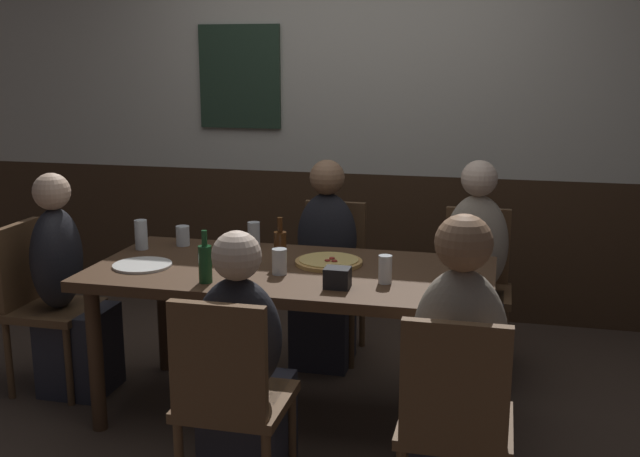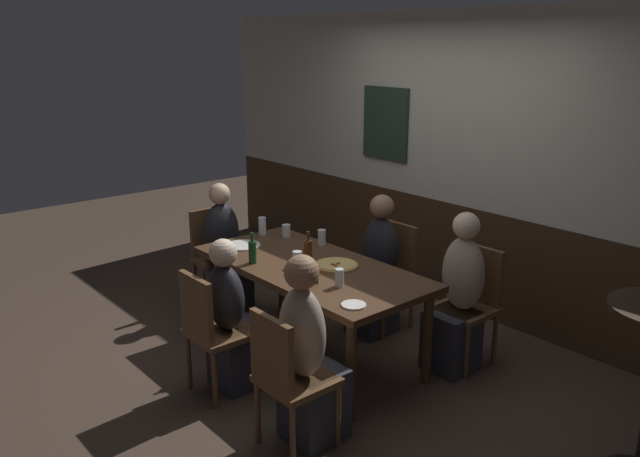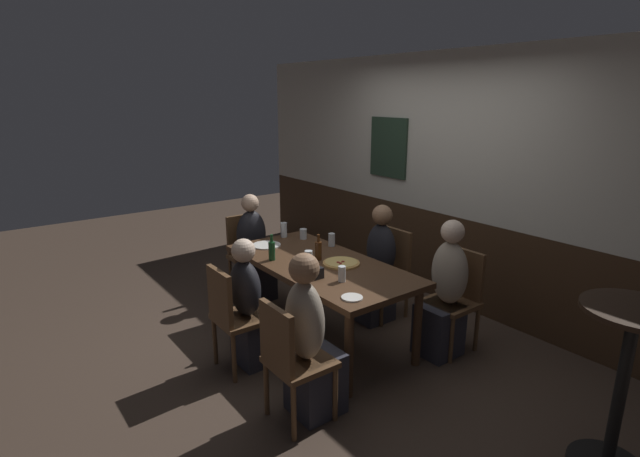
# 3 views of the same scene
# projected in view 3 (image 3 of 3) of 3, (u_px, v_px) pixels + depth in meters

# --- Properties ---
(ground_plane) EXTENTS (12.00, 12.00, 0.00)m
(ground_plane) POSITION_uv_depth(u_px,v_px,m) (320.00, 338.00, 4.46)
(ground_plane) COLOR #423328
(wall_back) EXTENTS (6.40, 0.13, 2.60)m
(wall_back) POSITION_uv_depth(u_px,v_px,m) (445.00, 180.00, 5.07)
(wall_back) COLOR #3D2819
(wall_back) RESTS_ON ground_plane
(dining_table) EXTENTS (1.88, 0.89, 0.74)m
(dining_table) POSITION_uv_depth(u_px,v_px,m) (320.00, 270.00, 4.28)
(dining_table) COLOR #472D1C
(dining_table) RESTS_ON ground_plane
(chair_mid_far) EXTENTS (0.40, 0.40, 0.88)m
(chair_mid_far) POSITION_uv_depth(u_px,v_px,m) (389.00, 268.00, 4.83)
(chair_mid_far) COLOR brown
(chair_mid_far) RESTS_ON ground_plane
(chair_head_west) EXTENTS (0.40, 0.40, 0.88)m
(chair_head_west) POSITION_uv_depth(u_px,v_px,m) (247.00, 250.00, 5.37)
(chair_head_west) COLOR brown
(chair_head_west) RESTS_ON ground_plane
(chair_right_far) EXTENTS (0.40, 0.40, 0.88)m
(chair_right_far) POSITION_uv_depth(u_px,v_px,m) (456.00, 294.00, 4.19)
(chair_right_far) COLOR brown
(chair_right_far) RESTS_ON ground_plane
(chair_mid_near) EXTENTS (0.40, 0.40, 0.88)m
(chair_mid_near) POSITION_uv_depth(u_px,v_px,m) (233.00, 313.00, 3.83)
(chair_mid_near) COLOR brown
(chair_mid_near) RESTS_ON ground_plane
(chair_right_near) EXTENTS (0.40, 0.40, 0.88)m
(chair_right_near) POSITION_uv_depth(u_px,v_px,m) (291.00, 357.00, 3.19)
(chair_right_near) COLOR brown
(chair_right_near) RESTS_ON ground_plane
(person_mid_far) EXTENTS (0.34, 0.37, 1.16)m
(person_mid_far) POSITION_uv_depth(u_px,v_px,m) (377.00, 272.00, 4.73)
(person_mid_far) COLOR #2D2D38
(person_mid_far) RESTS_ON ground_plane
(person_head_west) EXTENTS (0.37, 0.34, 1.15)m
(person_head_west) POSITION_uv_depth(u_px,v_px,m) (254.00, 255.00, 5.25)
(person_head_west) COLOR #2D2D38
(person_head_west) RESTS_ON ground_plane
(person_right_far) EXTENTS (0.34, 0.37, 1.18)m
(person_right_far) POSITION_uv_depth(u_px,v_px,m) (444.00, 299.00, 4.10)
(person_right_far) COLOR #2D2D38
(person_right_far) RESTS_ON ground_plane
(person_mid_near) EXTENTS (0.34, 0.37, 1.09)m
(person_mid_near) POSITION_uv_depth(u_px,v_px,m) (252.00, 312.00, 3.94)
(person_mid_near) COLOR #2D2D38
(person_mid_near) RESTS_ON ground_plane
(person_right_near) EXTENTS (0.34, 0.37, 1.19)m
(person_right_near) POSITION_uv_depth(u_px,v_px,m) (310.00, 348.00, 3.28)
(person_right_near) COLOR #2D2D38
(person_right_near) RESTS_ON ground_plane
(pizza) EXTENTS (0.32, 0.32, 0.03)m
(pizza) POSITION_uv_depth(u_px,v_px,m) (341.00, 263.00, 4.21)
(pizza) COLOR tan
(pizza) RESTS_ON dining_table
(pint_glass_amber) EXTENTS (0.07, 0.07, 0.12)m
(pint_glass_amber) POSITION_uv_depth(u_px,v_px,m) (309.00, 258.00, 4.21)
(pint_glass_amber) COLOR silver
(pint_glass_amber) RESTS_ON dining_table
(highball_clear) EXTENTS (0.06, 0.06, 0.13)m
(highball_clear) POSITION_uv_depth(u_px,v_px,m) (342.00, 275.00, 3.81)
(highball_clear) COLOR silver
(highball_clear) RESTS_ON dining_table
(pint_glass_stout) EXTENTS (0.06, 0.06, 0.13)m
(pint_glass_stout) POSITION_uv_depth(u_px,v_px,m) (332.00, 240.00, 4.70)
(pint_glass_stout) COLOR silver
(pint_glass_stout) RESTS_ON dining_table
(beer_glass_half) EXTENTS (0.07, 0.07, 0.15)m
(beer_glass_half) POSITION_uv_depth(u_px,v_px,m) (284.00, 231.00, 5.00)
(beer_glass_half) COLOR silver
(beer_glass_half) RESTS_ON dining_table
(beer_glass_tall) EXTENTS (0.07, 0.07, 0.11)m
(beer_glass_tall) POSITION_uv_depth(u_px,v_px,m) (303.00, 234.00, 4.94)
(beer_glass_tall) COLOR silver
(beer_glass_tall) RESTS_ON dining_table
(beer_bottle_green) EXTENTS (0.06, 0.06, 0.24)m
(beer_bottle_green) POSITION_uv_depth(u_px,v_px,m) (272.00, 250.00, 4.30)
(beer_bottle_green) COLOR #194723
(beer_bottle_green) RESTS_ON dining_table
(beer_bottle_brown) EXTENTS (0.06, 0.06, 0.24)m
(beer_bottle_brown) POSITION_uv_depth(u_px,v_px,m) (318.00, 250.00, 4.30)
(beer_bottle_brown) COLOR #42230F
(beer_bottle_brown) RESTS_ON dining_table
(plate_white_large) EXTENTS (0.28, 0.28, 0.01)m
(plate_white_large) POSITION_uv_depth(u_px,v_px,m) (266.00, 245.00, 4.73)
(plate_white_large) COLOR white
(plate_white_large) RESTS_ON dining_table
(plate_white_small) EXTENTS (0.16, 0.16, 0.01)m
(plate_white_small) POSITION_uv_depth(u_px,v_px,m) (352.00, 298.00, 3.51)
(plate_white_small) COLOR white
(plate_white_small) RESTS_ON dining_table
(condiment_caddy) EXTENTS (0.11, 0.09, 0.09)m
(condiment_caddy) POSITION_uv_depth(u_px,v_px,m) (316.00, 272.00, 3.89)
(condiment_caddy) COLOR black
(condiment_caddy) RESTS_ON dining_table
(side_bar_table) EXTENTS (0.56, 0.56, 1.05)m
(side_bar_table) POSITION_uv_depth(u_px,v_px,m) (623.00, 378.00, 2.74)
(side_bar_table) COLOR black
(side_bar_table) RESTS_ON ground_plane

